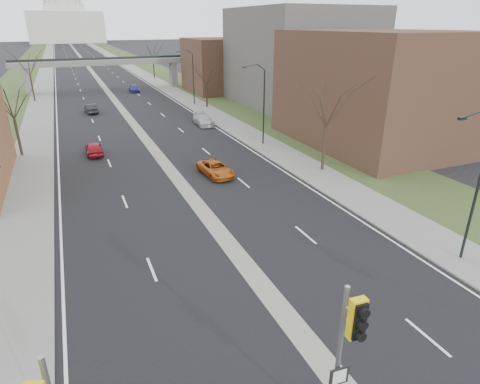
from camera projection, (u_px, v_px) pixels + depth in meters
road_surface at (84, 62)px, 140.97m from camera, size 20.00×600.00×0.01m
median_strip at (84, 62)px, 140.97m from camera, size 1.20×600.00×0.02m
sidewalk_right at (119, 61)px, 145.32m from camera, size 4.00×600.00×0.12m
sidewalk_left at (47, 63)px, 136.59m from camera, size 4.00×600.00×0.12m
grass_verge_right at (136, 60)px, 147.50m from camera, size 8.00×600.00×0.10m
grass_verge_left at (28, 64)px, 134.41m from camera, size 8.00×600.00×0.10m
commercial_block_near at (380, 89)px, 44.12m from camera, size 16.00×20.00×12.00m
commercial_block_mid at (299, 58)px, 65.30m from camera, size 18.00×22.00×15.00m
commercial_block_far at (225, 65)px, 79.33m from camera, size 14.00×14.00×10.00m
pedestrian_bridge at (104, 66)px, 79.85m from camera, size 34.00×3.00×6.45m
capitol at (64, 14)px, 277.61m from camera, size 48.00×42.00×55.75m
streetlight_near at (478, 145)px, 20.40m from camera, size 2.61×0.20×8.70m
streetlight_mid at (258, 82)px, 42.40m from camera, size 2.61×0.20×8.70m
streetlight_far at (188, 62)px, 64.41m from camera, size 2.61×0.20×8.70m
tree_left_b at (9, 95)px, 39.04m from camera, size 6.75×6.75×8.81m
tree_left_c at (27, 59)px, 67.49m from camera, size 7.65×7.65×9.99m
tree_right_a at (328, 99)px, 34.80m from camera, size 7.20×7.20×9.40m
tree_right_b at (206, 70)px, 63.04m from camera, size 6.30×6.30×8.22m
tree_right_c at (152, 48)px, 96.42m from camera, size 7.65×7.65×9.99m
signal_pole_median at (348, 343)px, 11.68m from camera, size 0.68×0.96×5.86m
car_left_near at (94, 148)px, 41.63m from camera, size 1.61×3.97×1.35m
car_left_far at (91, 108)px, 60.99m from camera, size 1.82×4.31×1.38m
car_right_near at (216, 169)px, 35.98m from camera, size 2.53×4.74×1.27m
car_right_mid at (203, 120)px, 53.81m from camera, size 2.13×5.00×1.44m
car_right_far at (134, 88)px, 79.65m from camera, size 1.75×4.25×1.44m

